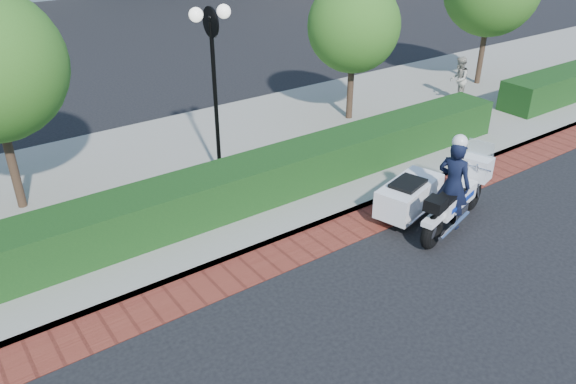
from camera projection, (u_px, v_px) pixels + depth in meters
ground at (315, 300)px, 10.21m from camera, size 120.00×120.00×0.00m
brick_strip at (269, 261)px, 11.28m from camera, size 60.00×1.00×0.01m
sidewalk at (171, 177)px, 14.48m from camera, size 60.00×8.00×0.15m
hedge_main at (215, 193)px, 12.49m from camera, size 18.00×1.20×1.00m
lamppost at (214, 68)px, 13.07m from camera, size 1.02×0.70×4.21m
tree_c at (354, 26)px, 16.79m from camera, size 2.80×2.80×4.30m
police_motorcycle at (436, 193)px, 12.23m from camera, size 2.82×2.04×2.28m
pedestrian at (459, 79)px, 19.22m from camera, size 0.96×0.91×1.56m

